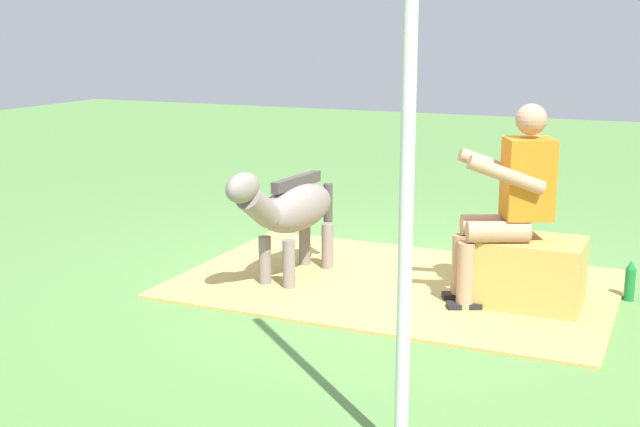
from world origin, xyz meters
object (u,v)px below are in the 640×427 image
(tent_pole_left, at_px, (407,166))
(person_seated, at_px, (509,197))
(soda_bottle, at_px, (630,281))
(hay_bale, at_px, (530,274))
(pony_standing, at_px, (290,210))

(tent_pole_left, bearing_deg, person_seated, -89.81)
(soda_bottle, xyz_separation_m, tent_pole_left, (0.74, 2.64, 1.14))
(hay_bale, relative_size, tent_pole_left, 0.26)
(soda_bottle, bearing_deg, tent_pole_left, 74.34)
(pony_standing, relative_size, tent_pole_left, 0.53)
(tent_pole_left, bearing_deg, soda_bottle, -105.66)
(hay_bale, bearing_deg, soda_bottle, -144.58)
(hay_bale, xyz_separation_m, tent_pole_left, (0.15, 2.22, 1.04))
(person_seated, bearing_deg, pony_standing, 2.88)
(person_seated, bearing_deg, hay_bale, -162.65)
(pony_standing, distance_m, tent_pole_left, 2.71)
(person_seated, bearing_deg, tent_pole_left, 90.19)
(hay_bale, distance_m, pony_standing, 1.73)
(pony_standing, bearing_deg, hay_bale, -175.77)
(hay_bale, height_order, pony_standing, pony_standing)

